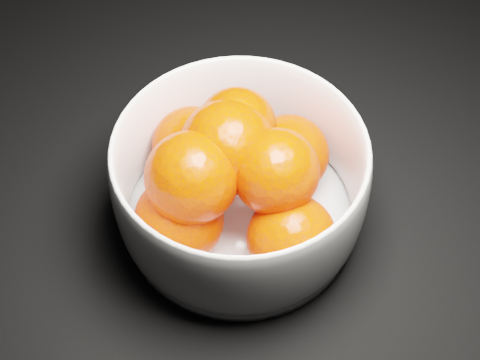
# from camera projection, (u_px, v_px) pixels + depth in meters

# --- Properties ---
(bowl) EXTENTS (0.24, 0.24, 0.12)m
(bowl) POSITION_uv_depth(u_px,v_px,m) (240.00, 184.00, 0.63)
(bowl) COLOR silver
(bowl) RESTS_ON ground
(orange_pile) EXTENTS (0.19, 0.18, 0.13)m
(orange_pile) POSITION_uv_depth(u_px,v_px,m) (234.00, 173.00, 0.61)
(orange_pile) COLOR red
(orange_pile) RESTS_ON bowl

